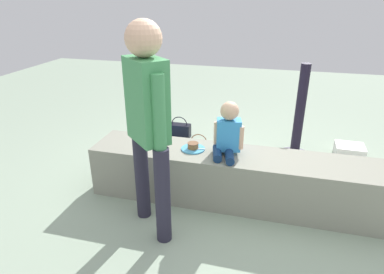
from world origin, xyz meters
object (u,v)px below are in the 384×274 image
(cake_plate, at_px, (193,147))
(cake_box_white, at_px, (349,151))
(adult_standing, at_px, (148,114))
(party_cup_red, at_px, (362,189))
(handbag_brown_canvas, at_px, (199,149))
(child_seated, at_px, (228,132))
(handbag_black_leather, at_px, (179,130))
(gift_bag, at_px, (163,136))
(water_bottle_near_gift, at_px, (332,178))

(cake_plate, relative_size, cake_box_white, 0.69)
(adult_standing, bearing_deg, cake_box_white, 45.01)
(cake_plate, height_order, party_cup_red, cake_plate)
(cake_box_white, height_order, handbag_brown_canvas, handbag_brown_canvas)
(child_seated, bearing_deg, adult_standing, -133.44)
(handbag_black_leather, height_order, handbag_brown_canvas, handbag_black_leather)
(gift_bag, height_order, cake_box_white, gift_bag)
(water_bottle_near_gift, distance_m, cake_box_white, 0.82)
(child_seated, relative_size, cake_box_white, 1.49)
(child_seated, xyz_separation_m, cake_plate, (-0.32, 0.02, -0.19))
(cake_plate, distance_m, handbag_black_leather, 1.45)
(handbag_brown_canvas, bearing_deg, cake_box_white, 14.14)
(adult_standing, xyz_separation_m, cake_box_white, (1.80, 1.81, -0.93))
(child_seated, bearing_deg, handbag_brown_canvas, 119.00)
(cake_box_white, bearing_deg, handbag_brown_canvas, -165.86)
(handbag_black_leather, bearing_deg, water_bottle_near_gift, -23.94)
(cake_plate, bearing_deg, cake_box_white, 37.75)
(water_bottle_near_gift, distance_m, handbag_black_leather, 2.02)
(party_cup_red, bearing_deg, cake_plate, -165.04)
(child_seated, relative_size, handbag_brown_canvas, 1.69)
(child_seated, bearing_deg, cake_box_white, 44.37)
(handbag_brown_canvas, bearing_deg, cake_plate, -80.35)
(child_seated, height_order, gift_bag, child_seated)
(cake_plate, distance_m, gift_bag, 1.14)
(adult_standing, bearing_deg, water_bottle_near_gift, 34.29)
(handbag_brown_canvas, bearing_deg, gift_bag, 168.96)
(water_bottle_near_gift, bearing_deg, child_seated, -153.90)
(water_bottle_near_gift, xyz_separation_m, handbag_black_leather, (-1.85, 0.82, -0.00))
(adult_standing, bearing_deg, handbag_black_leather, 99.96)
(adult_standing, distance_m, gift_bag, 1.73)
(child_seated, relative_size, cake_plate, 2.16)
(party_cup_red, relative_size, cake_box_white, 0.28)
(gift_bag, xyz_separation_m, cake_box_white, (2.22, 0.35, -0.10))
(child_seated, relative_size, water_bottle_near_gift, 2.19)
(adult_standing, height_order, handbag_brown_canvas, adult_standing)
(cake_plate, bearing_deg, gift_bag, 124.30)
(adult_standing, height_order, handbag_black_leather, adult_standing)
(handbag_brown_canvas, bearing_deg, party_cup_red, -12.20)
(water_bottle_near_gift, bearing_deg, cake_plate, -160.21)
(adult_standing, relative_size, handbag_black_leather, 5.65)
(gift_bag, distance_m, party_cup_red, 2.27)
(child_seated, xyz_separation_m, party_cup_red, (1.29, 0.44, -0.65))
(gift_bag, relative_size, handbag_brown_canvas, 1.31)
(cake_plate, distance_m, cake_box_white, 2.08)
(adult_standing, relative_size, cake_box_white, 5.13)
(cake_box_white, bearing_deg, child_seated, -135.63)
(gift_bag, xyz_separation_m, handbag_black_leather, (0.09, 0.40, -0.07))
(handbag_black_leather, bearing_deg, child_seated, -57.31)
(water_bottle_near_gift, relative_size, handbag_black_leather, 0.75)
(handbag_brown_canvas, bearing_deg, handbag_black_leather, 128.25)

